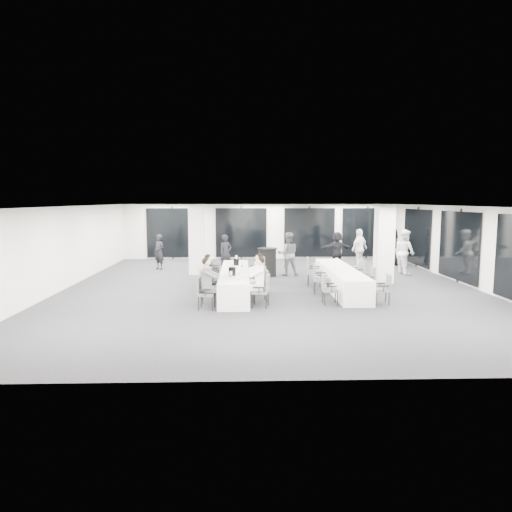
{
  "coord_description": "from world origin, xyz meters",
  "views": [
    {
      "loc": [
        -0.97,
        -15.32,
        3.02
      ],
      "look_at": [
        -0.49,
        -0.2,
        1.15
      ],
      "focal_mm": 32.0,
      "sensor_mm": 36.0,
      "label": 1
    }
  ],
  "objects_px": {
    "standing_guest_g": "(159,250)",
    "banquet_table_main": "(235,282)",
    "chair_main_left_mid": "(209,280)",
    "chair_side_left_far": "(312,270)",
    "chair_side_right_near": "(384,287)",
    "ice_bucket_far": "(236,262)",
    "chair_side_left_mid": "(319,277)",
    "ice_bucket_near": "(232,271)",
    "chair_main_right_second": "(262,283)",
    "chair_main_right_far": "(259,269)",
    "standing_guest_a": "(226,251)",
    "standing_guest_b": "(288,251)",
    "chair_main_right_fourth": "(260,275)",
    "chair_main_left_far": "(212,268)",
    "standing_guest_f": "(337,247)",
    "chair_main_left_fourth": "(210,275)",
    "chair_main_left_near": "(204,291)",
    "standing_guest_e": "(392,244)",
    "chair_main_right_near": "(263,289)",
    "chair_side_left_near": "(328,287)",
    "chair_main_right_mid": "(260,279)",
    "chair_side_right_mid": "(369,278)",
    "standing_guest_h": "(405,249)",
    "standing_guest_d": "(359,246)",
    "chair_side_right_far": "(358,271)",
    "banquet_table_side": "(341,279)",
    "cocktail_table": "(267,262)"
  },
  "relations": [
    {
      "from": "standing_guest_g",
      "to": "banquet_table_main",
      "type": "bearing_deg",
      "value": -16.97
    },
    {
      "from": "chair_main_left_mid",
      "to": "chair_side_left_far",
      "type": "bearing_deg",
      "value": 111.26
    },
    {
      "from": "chair_side_right_near",
      "to": "ice_bucket_far",
      "type": "distance_m",
      "value": 5.19
    },
    {
      "from": "chair_side_left_mid",
      "to": "ice_bucket_near",
      "type": "bearing_deg",
      "value": -67.61
    },
    {
      "from": "banquet_table_main",
      "to": "chair_main_right_second",
      "type": "bearing_deg",
      "value": -54.73
    },
    {
      "from": "chair_main_right_far",
      "to": "standing_guest_g",
      "type": "relative_size",
      "value": 0.59
    },
    {
      "from": "ice_bucket_far",
      "to": "standing_guest_a",
      "type": "bearing_deg",
      "value": 97.99
    },
    {
      "from": "chair_main_left_mid",
      "to": "standing_guest_b",
      "type": "distance_m",
      "value": 4.77
    },
    {
      "from": "chair_main_right_fourth",
      "to": "chair_main_left_far",
      "type": "bearing_deg",
      "value": 60.03
    },
    {
      "from": "standing_guest_f",
      "to": "standing_guest_g",
      "type": "xyz_separation_m",
      "value": [
        -7.9,
        -0.61,
        -0.04
      ]
    },
    {
      "from": "chair_main_left_fourth",
      "to": "chair_main_right_second",
      "type": "distance_m",
      "value": 2.43
    },
    {
      "from": "chair_main_left_near",
      "to": "standing_guest_e",
      "type": "relative_size",
      "value": 0.47
    },
    {
      "from": "chair_main_right_near",
      "to": "chair_main_right_fourth",
      "type": "xyz_separation_m",
      "value": [
        -0.0,
        2.5,
        -0.03
      ]
    },
    {
      "from": "chair_side_left_near",
      "to": "ice_bucket_far",
      "type": "xyz_separation_m",
      "value": [
        -2.68,
        2.85,
        0.36
      ]
    },
    {
      "from": "banquet_table_main",
      "to": "chair_main_right_mid",
      "type": "bearing_deg",
      "value": -12.81
    },
    {
      "from": "ice_bucket_far",
      "to": "chair_side_left_mid",
      "type": "bearing_deg",
      "value": -26.72
    },
    {
      "from": "chair_main_right_fourth",
      "to": "chair_side_right_near",
      "type": "bearing_deg",
      "value": -116.46
    },
    {
      "from": "chair_main_left_fourth",
      "to": "chair_side_right_mid",
      "type": "bearing_deg",
      "value": 83.24
    },
    {
      "from": "chair_side_left_near",
      "to": "standing_guest_h",
      "type": "distance_m",
      "value": 6.83
    },
    {
      "from": "chair_main_right_second",
      "to": "chair_main_right_far",
      "type": "height_order",
      "value": "chair_main_right_far"
    },
    {
      "from": "chair_main_right_far",
      "to": "standing_guest_g",
      "type": "xyz_separation_m",
      "value": [
        -4.2,
        3.7,
        0.29
      ]
    },
    {
      "from": "chair_main_right_near",
      "to": "chair_side_left_near",
      "type": "bearing_deg",
      "value": -69.7
    },
    {
      "from": "chair_main_right_near",
      "to": "chair_side_left_far",
      "type": "bearing_deg",
      "value": -18.64
    },
    {
      "from": "chair_main_right_far",
      "to": "ice_bucket_near",
      "type": "relative_size",
      "value": 4.09
    },
    {
      "from": "chair_main_left_mid",
      "to": "standing_guest_d",
      "type": "distance_m",
      "value": 8.35
    },
    {
      "from": "chair_side_right_far",
      "to": "ice_bucket_far",
      "type": "height_order",
      "value": "ice_bucket_far"
    },
    {
      "from": "chair_main_left_fourth",
      "to": "standing_guest_h",
      "type": "height_order",
      "value": "standing_guest_h"
    },
    {
      "from": "chair_main_left_mid",
      "to": "ice_bucket_near",
      "type": "distance_m",
      "value": 1.09
    },
    {
      "from": "chair_side_left_mid",
      "to": "chair_main_left_fourth",
      "type": "bearing_deg",
      "value": -96.45
    },
    {
      "from": "standing_guest_h",
      "to": "standing_guest_a",
      "type": "bearing_deg",
      "value": 66.9
    },
    {
      "from": "banquet_table_main",
      "to": "standing_guest_e",
      "type": "distance_m",
      "value": 9.55
    },
    {
      "from": "chair_side_left_near",
      "to": "standing_guest_b",
      "type": "relative_size",
      "value": 0.45
    },
    {
      "from": "banquet_table_side",
      "to": "chair_side_left_mid",
      "type": "relative_size",
      "value": 5.08
    },
    {
      "from": "chair_main_left_far",
      "to": "standing_guest_e",
      "type": "bearing_deg",
      "value": 118.35
    },
    {
      "from": "chair_main_right_far",
      "to": "ice_bucket_near",
      "type": "xyz_separation_m",
      "value": [
        -0.9,
        -2.48,
        0.29
      ]
    },
    {
      "from": "cocktail_table",
      "to": "chair_side_right_near",
      "type": "relative_size",
      "value": 1.28
    },
    {
      "from": "chair_side_right_near",
      "to": "chair_side_right_far",
      "type": "height_order",
      "value": "chair_side_right_far"
    },
    {
      "from": "chair_side_right_near",
      "to": "chair_side_right_far",
      "type": "relative_size",
      "value": 0.97
    },
    {
      "from": "standing_guest_b",
      "to": "standing_guest_e",
      "type": "relative_size",
      "value": 1.01
    },
    {
      "from": "chair_main_right_fourth",
      "to": "chair_main_left_fourth",
      "type": "bearing_deg",
      "value": 92.76
    },
    {
      "from": "chair_side_right_far",
      "to": "standing_guest_g",
      "type": "xyz_separation_m",
      "value": [
        -7.73,
        3.89,
        0.35
      ]
    },
    {
      "from": "banquet_table_main",
      "to": "cocktail_table",
      "type": "relative_size",
      "value": 4.48
    },
    {
      "from": "chair_main_right_fourth",
      "to": "chair_side_left_mid",
      "type": "distance_m",
      "value": 2.0
    },
    {
      "from": "chair_main_left_far",
      "to": "standing_guest_h",
      "type": "xyz_separation_m",
      "value": [
        7.72,
        1.99,
        0.47
      ]
    },
    {
      "from": "banquet_table_side",
      "to": "standing_guest_e",
      "type": "xyz_separation_m",
      "value": [
        3.67,
        5.89,
        0.6
      ]
    },
    {
      "from": "chair_main_left_near",
      "to": "chair_main_right_second",
      "type": "height_order",
      "value": "chair_main_right_second"
    },
    {
      "from": "chair_main_left_near",
      "to": "chair_main_left_fourth",
      "type": "distance_m",
      "value": 2.73
    },
    {
      "from": "chair_main_left_mid",
      "to": "standing_guest_a",
      "type": "bearing_deg",
      "value": 173.2
    },
    {
      "from": "standing_guest_a",
      "to": "standing_guest_d",
      "type": "distance_m",
      "value": 5.89
    },
    {
      "from": "chair_side_left_far",
      "to": "chair_side_right_far",
      "type": "height_order",
      "value": "chair_side_left_far"
    }
  ]
}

